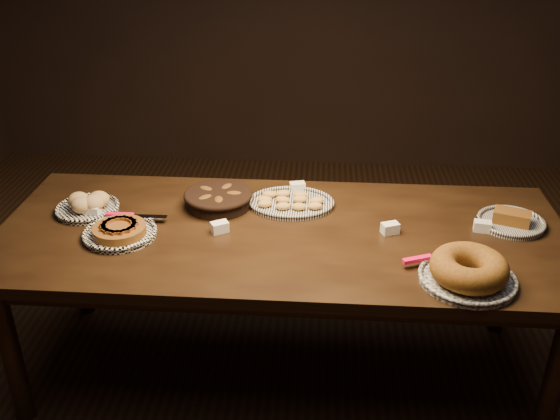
# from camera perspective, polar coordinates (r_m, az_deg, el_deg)

# --- Properties ---
(ground) EXTENTS (5.00, 5.00, 0.00)m
(ground) POSITION_cam_1_polar(r_m,az_deg,el_deg) (3.06, 0.15, -14.21)
(ground) COLOR black
(ground) RESTS_ON ground
(buffet_table) EXTENTS (2.40, 1.00, 0.75)m
(buffet_table) POSITION_cam_1_polar(r_m,az_deg,el_deg) (2.66, 0.17, -3.26)
(buffet_table) COLOR black
(buffet_table) RESTS_ON ground
(apple_tart_plate) EXTENTS (0.32, 0.30, 0.06)m
(apple_tart_plate) POSITION_cam_1_polar(r_m,az_deg,el_deg) (2.65, -14.43, -1.90)
(apple_tart_plate) COLOR white
(apple_tart_plate) RESTS_ON buffet_table
(madeleine_platter) EXTENTS (0.38, 0.31, 0.04)m
(madeleine_platter) POSITION_cam_1_polar(r_m,az_deg,el_deg) (2.81, 0.97, 0.72)
(madeleine_platter) COLOR black
(madeleine_platter) RESTS_ON buffet_table
(bundt_cake_plate) EXTENTS (0.42, 0.37, 0.11)m
(bundt_cake_plate) POSITION_cam_1_polar(r_m,az_deg,el_deg) (2.37, 16.83, -5.35)
(bundt_cake_plate) COLOR black
(bundt_cake_plate) RESTS_ON buffet_table
(croissant_basket) EXTENTS (0.34, 0.34, 0.08)m
(croissant_basket) POSITION_cam_1_polar(r_m,az_deg,el_deg) (2.81, -5.65, 1.14)
(croissant_basket) COLOR black
(croissant_basket) RESTS_ON buffet_table
(bread_roll_plate) EXTENTS (0.28, 0.28, 0.09)m
(bread_roll_plate) POSITION_cam_1_polar(r_m,az_deg,el_deg) (2.88, -17.16, 0.45)
(bread_roll_plate) COLOR white
(bread_roll_plate) RESTS_ON buffet_table
(loaf_plate) EXTENTS (0.28, 0.28, 0.07)m
(loaf_plate) POSITION_cam_1_polar(r_m,az_deg,el_deg) (2.83, 20.38, -0.94)
(loaf_plate) COLOR black
(loaf_plate) RESTS_ON buffet_table
(tent_cards) EXTENTS (1.75, 0.48, 0.04)m
(tent_cards) POSITION_cam_1_polar(r_m,az_deg,el_deg) (2.69, 1.33, -0.48)
(tent_cards) COLOR white
(tent_cards) RESTS_ON buffet_table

